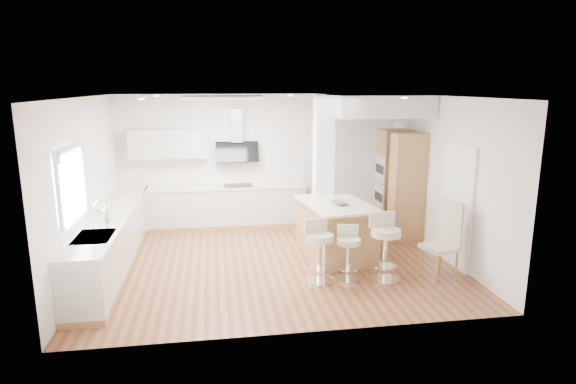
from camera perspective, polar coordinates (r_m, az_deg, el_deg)
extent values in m
plane|color=brown|center=(8.42, -1.54, -8.18)|extent=(6.00, 6.00, 0.00)
cube|color=silver|center=(8.42, -1.54, -8.18)|extent=(6.00, 5.00, 0.02)
cube|color=white|center=(10.48, -3.32, 3.86)|extent=(6.00, 0.04, 2.80)
cube|color=white|center=(8.23, -22.81, 0.48)|extent=(0.04, 5.00, 2.80)
cube|color=white|center=(8.91, 17.92, 1.73)|extent=(0.04, 5.00, 2.80)
cube|color=white|center=(8.42, -7.69, 11.04)|extent=(1.40, 0.95, 0.05)
cube|color=white|center=(8.42, -7.69, 10.94)|extent=(1.25, 0.80, 0.03)
cylinder|color=white|center=(9.37, -15.30, 10.92)|extent=(0.10, 0.10, 0.02)
cylinder|color=white|center=(7.39, -16.99, 10.50)|extent=(0.10, 0.10, 0.02)
cylinder|color=white|center=(9.44, 0.25, 11.36)|extent=(0.10, 0.10, 0.02)
cylinder|color=white|center=(9.31, 10.09, 11.16)|extent=(0.10, 0.10, 0.02)
cylinder|color=white|center=(7.90, 13.63, 10.79)|extent=(0.10, 0.10, 0.02)
cube|color=white|center=(7.32, -24.31, 0.95)|extent=(0.03, 1.15, 0.95)
cube|color=white|center=(7.24, -24.59, 4.87)|extent=(0.04, 1.28, 0.06)
cube|color=white|center=(7.42, -23.89, -2.87)|extent=(0.04, 1.28, 0.06)
cube|color=white|center=(6.74, -25.57, -0.08)|extent=(0.04, 0.06, 0.95)
cube|color=white|center=(7.89, -23.10, 1.83)|extent=(0.04, 0.06, 0.95)
cube|color=#9FA2A6|center=(7.24, -24.42, 4.29)|extent=(0.03, 1.18, 0.14)
cube|color=#4D443C|center=(8.47, 19.44, -1.70)|extent=(0.02, 0.90, 2.00)
cube|color=white|center=(8.46, 19.35, -1.71)|extent=(0.05, 1.00, 2.10)
cube|color=#B1824C|center=(8.75, -19.75, -7.78)|extent=(0.60, 4.50, 0.10)
cube|color=beige|center=(8.62, -19.96, -5.09)|extent=(0.60, 4.50, 0.76)
cube|color=beige|center=(8.51, -20.16, -2.52)|extent=(0.63, 4.50, 0.04)
cube|color=silver|center=(7.33, -22.02, -4.95)|extent=(0.50, 0.75, 0.02)
cube|color=silver|center=(7.18, -22.30, -5.76)|extent=(0.40, 0.34, 0.10)
cube|color=silver|center=(7.52, -21.68, -4.91)|extent=(0.40, 0.34, 0.10)
cylinder|color=silver|center=(7.54, -20.74, -2.89)|extent=(0.02, 0.02, 0.36)
torus|color=silver|center=(7.51, -21.37, -1.57)|extent=(0.18, 0.02, 0.18)
imported|color=#4C9049|center=(7.89, -20.73, -2.34)|extent=(0.17, 0.12, 0.33)
cube|color=#B1824C|center=(10.44, -7.18, -3.85)|extent=(3.30, 0.60, 0.10)
cube|color=beige|center=(10.33, -7.24, -1.56)|extent=(3.30, 0.60, 0.76)
cube|color=beige|center=(10.24, -7.30, 0.61)|extent=(3.33, 0.63, 0.04)
cube|color=black|center=(10.24, -5.91, 0.79)|extent=(0.60, 0.40, 0.01)
cube|color=beige|center=(10.26, -13.93, 5.57)|extent=(1.60, 0.34, 0.60)
cube|color=silver|center=(10.26, -6.13, 7.84)|extent=(0.25, 0.18, 0.70)
cube|color=black|center=(10.24, -6.03, 4.73)|extent=(0.90, 0.26, 0.44)
cube|color=white|center=(9.14, 4.20, 2.56)|extent=(0.35, 0.35, 2.80)
cube|color=silver|center=(9.73, 9.85, 10.13)|extent=(1.78, 2.20, 0.40)
cube|color=#B1824C|center=(10.20, 12.44, 1.34)|extent=(0.62, 0.62, 2.10)
cube|color=#B1824C|center=(9.56, 13.94, 0.53)|extent=(0.62, 0.40, 2.10)
cube|color=silver|center=(10.04, 10.85, 2.69)|extent=(0.02, 0.55, 0.55)
cube|color=silver|center=(10.16, 10.72, -0.53)|extent=(0.02, 0.55, 0.55)
cube|color=black|center=(10.04, 10.80, 2.69)|extent=(0.01, 0.45, 0.18)
cube|color=black|center=(10.15, 10.67, -0.53)|extent=(0.01, 0.45, 0.18)
cube|color=#B1824C|center=(8.57, 5.67, -4.59)|extent=(1.17, 1.63, 0.93)
cube|color=beige|center=(8.44, 5.74, -1.43)|extent=(1.27, 1.73, 0.04)
imported|color=gray|center=(8.28, 6.17, -1.31)|extent=(0.32, 0.32, 0.07)
sphere|color=orange|center=(8.29, 6.45, -1.27)|extent=(0.09, 0.09, 0.08)
sphere|color=orange|center=(8.28, 5.84, -1.27)|extent=(0.09, 0.09, 0.08)
sphere|color=olive|center=(8.24, 6.29, -1.35)|extent=(0.09, 0.09, 0.08)
cylinder|color=silver|center=(7.60, 3.74, -10.44)|extent=(0.52, 0.52, 0.03)
cylinder|color=silver|center=(7.48, 3.77, -8.09)|extent=(0.08, 0.08, 0.65)
cylinder|color=silver|center=(7.52, 3.76, -9.01)|extent=(0.40, 0.40, 0.01)
cylinder|color=beige|center=(7.36, 3.81, -5.41)|extent=(0.50, 0.50, 0.10)
cube|color=beige|center=(7.45, 3.32, -3.97)|extent=(0.38, 0.13, 0.22)
cylinder|color=silver|center=(7.70, 7.08, -10.20)|extent=(0.44, 0.44, 0.03)
cylinder|color=silver|center=(7.60, 7.14, -8.15)|extent=(0.07, 0.07, 0.57)
cylinder|color=silver|center=(7.64, 7.12, -8.95)|extent=(0.34, 0.34, 0.01)
cylinder|color=beige|center=(7.49, 7.21, -5.82)|extent=(0.42, 0.42, 0.09)
cube|color=beige|center=(7.58, 7.09, -4.54)|extent=(0.34, 0.09, 0.19)
cylinder|color=silver|center=(7.78, 11.29, -10.10)|extent=(0.50, 0.50, 0.03)
cylinder|color=silver|center=(7.65, 11.41, -7.59)|extent=(0.08, 0.08, 0.70)
cylinder|color=silver|center=(7.70, 11.36, -8.58)|extent=(0.39, 0.39, 0.02)
cylinder|color=beige|center=(7.52, 11.54, -4.74)|extent=(0.48, 0.48, 0.11)
cube|color=beige|center=(7.63, 11.07, -3.20)|extent=(0.41, 0.08, 0.24)
cube|color=beige|center=(7.92, 17.51, -6.32)|extent=(0.57, 0.57, 0.06)
cube|color=beige|center=(7.96, 18.85, -3.71)|extent=(0.16, 0.44, 0.76)
cylinder|color=#B1824C|center=(7.76, 17.20, -8.78)|extent=(0.05, 0.05, 0.46)
cylinder|color=#B1824C|center=(8.03, 15.47, -7.92)|extent=(0.05, 0.05, 0.46)
cylinder|color=#B1824C|center=(8.00, 19.32, -8.29)|extent=(0.05, 0.05, 0.46)
cylinder|color=#B1824C|center=(8.26, 17.57, -7.48)|extent=(0.05, 0.05, 0.46)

